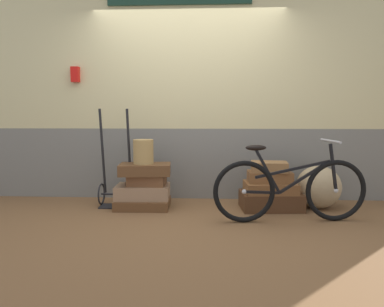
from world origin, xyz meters
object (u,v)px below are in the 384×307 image
object	(u,v)px
suitcase_1	(143,192)
bicycle	(290,189)
suitcase_2	(147,180)
suitcase_5	(270,187)
luggage_trolley	(116,183)
suitcase_7	(269,167)
suitcase_3	(145,169)
suitcase_4	(271,201)
wicker_basket	(143,152)
suitcase_0	(143,203)
burlap_sack	(318,187)
suitcase_6	(270,177)

from	to	relation	value
suitcase_1	bicycle	distance (m)	1.76
suitcase_2	suitcase_5	bearing A→B (deg)	1.78
suitcase_2	luggage_trolley	size ratio (longest dim) A/B	0.37
suitcase_7	bicycle	world-z (taller)	bicycle
suitcase_3	suitcase_4	size ratio (longest dim) A/B	0.86
wicker_basket	suitcase_7	bearing A→B (deg)	-0.08
suitcase_1	suitcase_2	size ratio (longest dim) A/B	1.44
suitcase_0	burlap_sack	size ratio (longest dim) A/B	1.20
luggage_trolley	suitcase_4	bearing A→B (deg)	-2.67
suitcase_4	luggage_trolley	size ratio (longest dim) A/B	0.59
suitcase_2	suitcase_4	bearing A→B (deg)	2.69
wicker_basket	bicycle	bearing A→B (deg)	-16.40
suitcase_1	suitcase_5	bearing A→B (deg)	-3.34
suitcase_6	suitcase_4	bearing A→B (deg)	32.65
suitcase_2	wicker_basket	distance (m)	0.35
suitcase_7	burlap_sack	size ratio (longest dim) A/B	0.78
suitcase_5	luggage_trolley	world-z (taller)	luggage_trolley
wicker_basket	suitcase_4	bearing A→B (deg)	0.91
suitcase_2	luggage_trolley	xyz separation A→B (m)	(-0.41, 0.10, -0.06)
suitcase_6	burlap_sack	bearing A→B (deg)	6.68
suitcase_3	bicycle	size ratio (longest dim) A/B	0.37
bicycle	suitcase_1	bearing A→B (deg)	163.08
suitcase_4	suitcase_7	xyz separation A→B (m)	(-0.03, -0.03, 0.42)
suitcase_0	suitcase_7	bearing A→B (deg)	-0.42
suitcase_0	suitcase_6	world-z (taller)	suitcase_6
suitcase_1	suitcase_2	bearing A→B (deg)	-14.83
suitcase_5	burlap_sack	distance (m)	0.60
suitcase_0	suitcase_3	xyz separation A→B (m)	(0.03, 0.01, 0.42)
suitcase_1	suitcase_7	xyz separation A→B (m)	(1.53, -0.02, 0.32)
suitcase_1	burlap_sack	size ratio (longest dim) A/B	1.19
suitcase_5	wicker_basket	bearing A→B (deg)	176.05
wicker_basket	suitcase_5	bearing A→B (deg)	0.04
suitcase_1	suitcase_2	world-z (taller)	suitcase_2
suitcase_0	suitcase_6	distance (m)	1.57
suitcase_0	luggage_trolley	xyz separation A→B (m)	(-0.36, 0.13, 0.23)
suitcase_0	suitcase_3	world-z (taller)	suitcase_3
wicker_basket	luggage_trolley	size ratio (longest dim) A/B	0.24
suitcase_4	bicycle	world-z (taller)	bicycle
suitcase_2	suitcase_4	world-z (taller)	suitcase_2
suitcase_6	bicycle	size ratio (longest dim) A/B	0.31
suitcase_6	wicker_basket	xyz separation A→B (m)	(-1.52, -0.01, 0.29)
suitcase_1	burlap_sack	world-z (taller)	burlap_sack
suitcase_6	wicker_basket	bearing A→B (deg)	179.23
suitcase_3	wicker_basket	size ratio (longest dim) A/B	2.08
suitcase_4	bicycle	xyz separation A→B (m)	(0.11, -0.51, 0.25)
suitcase_0	suitcase_7	size ratio (longest dim) A/B	1.54
suitcase_7	suitcase_1	bearing A→B (deg)	-175.54
suitcase_0	wicker_basket	world-z (taller)	wicker_basket
burlap_sack	suitcase_2	bearing A→B (deg)	-177.74
suitcase_2	burlap_sack	xyz separation A→B (m)	(2.09, 0.08, -0.09)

